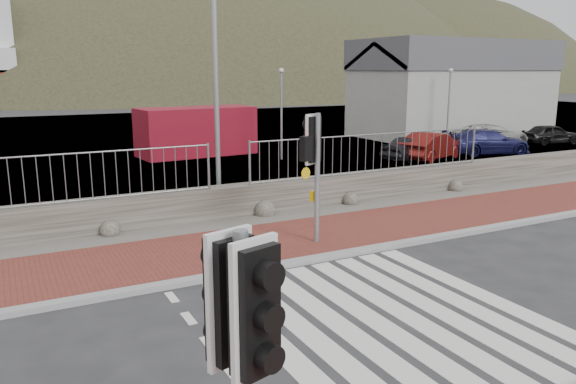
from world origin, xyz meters
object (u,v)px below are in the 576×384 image
traffic_signal_near (242,334)px  car_c (487,142)px  car_e (551,134)px  car_a (413,147)px  shipping_container (196,131)px  streetlight (219,52)px  traffic_signal_far (316,151)px  car_b (432,146)px  car_d (489,136)px

traffic_signal_near → car_c: size_ratio=0.69×
car_e → car_a: bearing=106.2°
traffic_signal_near → shipping_container: (7.02, 22.39, -0.96)m
streetlight → traffic_signal_far: bearing=-98.4°
shipping_container → car_a: (8.29, -6.08, -0.56)m
traffic_signal_near → car_a: (15.31, 16.31, -1.53)m
car_b → car_a: bearing=52.5°
car_a → car_b: bearing=-119.1°
car_c → car_e: car_c is taller
car_d → traffic_signal_far: bearing=119.5°
shipping_container → car_a: shipping_container is taller
traffic_signal_near → car_b: traffic_signal_near is taller
streetlight → shipping_container: 11.77m
shipping_container → streetlight: bearing=-110.2°
streetlight → shipping_container: size_ratio=1.47×
traffic_signal_far → car_a: size_ratio=0.91×
car_d → car_e: car_d is taller
car_a → car_e: 10.47m
car_c → car_e: (6.12, 1.20, -0.06)m
car_b → car_d: bearing=-92.3°
traffic_signal_near → car_e: 31.00m
traffic_signal_near → car_d: 27.89m
car_a → car_e: bearing=-96.1°
car_c → car_b: bearing=102.5°
car_e → car_c: bearing=112.4°
traffic_signal_far → car_a: bearing=-156.3°
shipping_container → car_e: 19.43m
traffic_signal_far → traffic_signal_near: bearing=39.0°
car_b → car_c: 3.46m
traffic_signal_near → traffic_signal_far: traffic_signal_far is taller
car_b → car_c: car_b is taller
car_a → car_d: car_d is taller
car_a → car_d: 6.36m
traffic_signal_far → car_a: (10.39, 8.98, -1.66)m
car_b → car_d: (5.35, 1.65, 0.00)m
car_a → streetlight: bearing=102.4°
car_b → car_d: size_ratio=0.84×
traffic_signal_near → car_b: bearing=28.4°
traffic_signal_near → car_e: (25.74, 17.21, -1.55)m
streetlight → car_b: (11.97, 4.55, -3.90)m
car_c → car_d: 2.53m
streetlight → car_d: bearing=1.3°
traffic_signal_far → car_a: traffic_signal_far is taller
traffic_signal_near → traffic_signal_far: size_ratio=0.94×
shipping_container → car_c: size_ratio=1.30×
traffic_signal_far → shipping_container: 15.25m
streetlight → car_c: size_ratio=1.91×
traffic_signal_near → car_a: bearing=30.5°
car_d → car_b: bearing=104.7°
car_c → traffic_signal_near: bearing=142.1°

